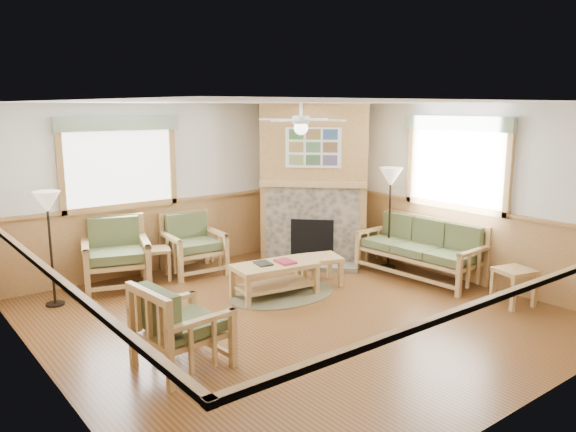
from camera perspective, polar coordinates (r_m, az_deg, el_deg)
floor at (r=7.36m, az=0.90°, el=-10.07°), size 6.00×6.00×0.01m
ceiling at (r=6.86m, az=0.97°, el=11.49°), size 6.00×6.00×0.01m
wall_back at (r=9.48m, az=-10.50°, el=3.02°), size 6.00×0.02×2.70m
wall_front at (r=5.07m, az=22.74°, el=-4.69°), size 6.00×0.02×2.70m
wall_left at (r=5.66m, az=-23.53°, el=-3.16°), size 0.02×6.00×2.70m
wall_right at (r=9.14m, az=15.77°, el=2.49°), size 0.02×6.00×2.70m
wainscot at (r=7.18m, az=0.91°, el=-5.94°), size 6.00×6.00×1.10m
fireplace at (r=9.84m, az=2.77°, el=3.48°), size 3.11×3.11×2.70m
window_back at (r=8.91m, az=-17.03°, el=9.83°), size 1.90×0.16×1.50m
window_right at (r=8.90m, az=17.06°, el=9.83°), size 0.16×1.90×1.50m
ceiling_fan at (r=7.29m, az=1.33°, el=11.15°), size 1.59×1.59×0.36m
sofa at (r=9.03m, az=13.19°, el=-3.29°), size 2.01×0.92×0.91m
armchair_back_left at (r=8.66m, az=-17.08°, el=-3.72°), size 1.15×1.15×1.03m
armchair_back_right at (r=9.14m, az=-9.57°, el=-2.84°), size 0.92×0.92×0.95m
armchair_left at (r=5.96m, az=-10.70°, el=-10.80°), size 0.87×0.87×0.90m
coffee_table at (r=8.01m, az=-1.36°, el=-6.48°), size 1.25×0.74×0.47m
end_table_chairs at (r=8.98m, az=-13.31°, el=-4.75°), size 0.55×0.54×0.49m
end_table_sofa at (r=8.22m, az=21.93°, el=-6.71°), size 0.54×0.53×0.51m
footstool at (r=8.53m, az=3.51°, el=-5.50°), size 0.64×0.64×0.44m
braided_rug at (r=8.13m, az=-0.45°, el=-7.91°), size 1.72×1.72×0.01m
floor_lamp_left at (r=8.12m, az=-22.95°, el=-3.10°), size 0.44×0.44×1.57m
floor_lamp_right at (r=9.35m, az=10.27°, el=-0.23°), size 0.43×0.43×1.69m
book_red at (r=7.98m, az=-0.28°, el=-4.55°), size 0.25×0.32×0.03m
book_dark at (r=7.90m, az=-2.54°, el=-4.75°), size 0.24×0.30×0.03m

